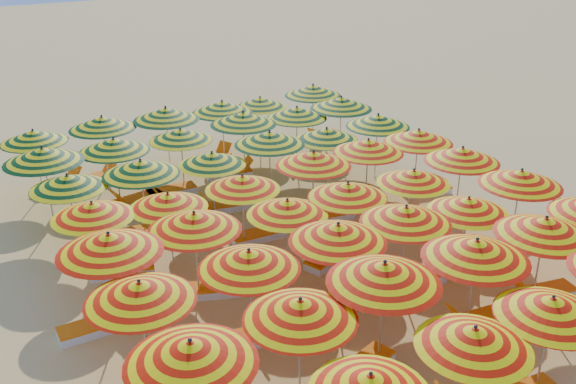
# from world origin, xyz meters

# --- Properties ---
(ground) EXTENTS (120.00, 120.00, 0.00)m
(ground) POSITION_xyz_m (0.00, 0.00, 0.00)
(ground) COLOR tan
(ground) RESTS_ON ground
(umbrella_2) EXTENTS (2.85, 2.85, 2.30)m
(umbrella_2) POSITION_xyz_m (-0.98, -7.71, 2.02)
(umbrella_2) COLOR silver
(umbrella_2) RESTS_ON ground
(umbrella_3) EXTENTS (2.76, 2.76, 2.34)m
(umbrella_3) POSITION_xyz_m (1.00, -7.81, 2.06)
(umbrella_3) COLOR silver
(umbrella_3) RESTS_ON ground
(umbrella_6) EXTENTS (2.47, 2.47, 2.50)m
(umbrella_6) POSITION_xyz_m (-5.64, -5.67, 2.20)
(umbrella_6) COLOR silver
(umbrella_6) RESTS_ON ground
(umbrella_7) EXTENTS (2.87, 2.87, 2.41)m
(umbrella_7) POSITION_xyz_m (-3.29, -5.44, 2.12)
(umbrella_7) COLOR silver
(umbrella_7) RESTS_ON ground
(umbrella_8) EXTENTS (3.04, 3.04, 2.58)m
(umbrella_8) POSITION_xyz_m (-1.22, -5.40, 2.27)
(umbrella_8) COLOR silver
(umbrella_8) RESTS_ON ground
(umbrella_9) EXTENTS (2.61, 2.61, 2.55)m
(umbrella_9) POSITION_xyz_m (1.19, -5.63, 2.25)
(umbrella_9) COLOR silver
(umbrella_9) RESTS_ON ground
(umbrella_10) EXTENTS (3.15, 3.15, 2.52)m
(umbrella_10) POSITION_xyz_m (3.47, -5.64, 2.22)
(umbrella_10) COLOR silver
(umbrella_10) RESTS_ON ground
(umbrella_12) EXTENTS (2.74, 2.74, 2.42)m
(umbrella_12) POSITION_xyz_m (-5.72, -3.27, 2.13)
(umbrella_12) COLOR silver
(umbrella_12) RESTS_ON ground
(umbrella_13) EXTENTS (2.34, 2.34, 2.43)m
(umbrella_13) POSITION_xyz_m (-3.25, -3.27, 2.14)
(umbrella_13) COLOR silver
(umbrella_13) RESTS_ON ground
(umbrella_14) EXTENTS (3.04, 3.04, 2.49)m
(umbrella_14) POSITION_xyz_m (-0.92, -3.32, 2.19)
(umbrella_14) COLOR silver
(umbrella_14) RESTS_ON ground
(umbrella_15) EXTENTS (3.06, 3.06, 2.45)m
(umbrella_15) POSITION_xyz_m (1.14, -3.32, 2.16)
(umbrella_15) COLOR silver
(umbrella_15) RESTS_ON ground
(umbrella_16) EXTENTS (2.85, 2.85, 2.28)m
(umbrella_16) POSITION_xyz_m (3.15, -3.50, 2.01)
(umbrella_16) COLOR silver
(umbrella_16) RESTS_ON ground
(umbrella_17) EXTENTS (2.43, 2.43, 2.49)m
(umbrella_17) POSITION_xyz_m (5.48, -3.20, 2.19)
(umbrella_17) COLOR silver
(umbrella_17) RESTS_ON ground
(umbrella_18) EXTENTS (3.18, 3.18, 2.56)m
(umbrella_18) POSITION_xyz_m (-5.70, -1.17, 2.25)
(umbrella_18) COLOR silver
(umbrella_18) RESTS_ON ground
(umbrella_19) EXTENTS (2.54, 2.54, 2.47)m
(umbrella_19) POSITION_xyz_m (-3.56, -0.99, 2.17)
(umbrella_19) COLOR silver
(umbrella_19) RESTS_ON ground
(umbrella_20) EXTENTS (2.62, 2.62, 2.29)m
(umbrella_20) POSITION_xyz_m (-1.02, -1.17, 2.02)
(umbrella_20) COLOR silver
(umbrella_20) RESTS_ON ground
(umbrella_21) EXTENTS (2.74, 2.74, 2.35)m
(umbrella_21) POSITION_xyz_m (0.91, -1.18, 2.07)
(umbrella_21) COLOR silver
(umbrella_21) RESTS_ON ground
(umbrella_22) EXTENTS (2.25, 2.25, 2.28)m
(umbrella_22) POSITION_xyz_m (3.24, -1.23, 2.00)
(umbrella_22) COLOR silver
(umbrella_22) RESTS_ON ground
(umbrella_23) EXTENTS (2.96, 2.96, 2.49)m
(umbrella_23) POSITION_xyz_m (5.41, -0.98, 2.19)
(umbrella_23) COLOR silver
(umbrella_23) RESTS_ON ground
(umbrella_24) EXTENTS (2.59, 2.59, 2.28)m
(umbrella_24) POSITION_xyz_m (-5.44, 1.31, 2.01)
(umbrella_24) COLOR silver
(umbrella_24) RESTS_ON ground
(umbrella_25) EXTENTS (2.42, 2.42, 2.26)m
(umbrella_25) POSITION_xyz_m (-3.51, 0.90, 1.99)
(umbrella_25) COLOR silver
(umbrella_25) RESTS_ON ground
(umbrella_26) EXTENTS (2.62, 2.62, 2.30)m
(umbrella_26) POSITION_xyz_m (-1.27, 0.90, 2.02)
(umbrella_26) COLOR silver
(umbrella_26) RESTS_ON ground
(umbrella_27) EXTENTS (3.00, 3.00, 2.48)m
(umbrella_27) POSITION_xyz_m (1.28, 1.12, 2.18)
(umbrella_27) COLOR silver
(umbrella_27) RESTS_ON ground
(umbrella_28) EXTENTS (2.99, 2.99, 2.45)m
(umbrella_28) POSITION_xyz_m (3.45, 1.22, 2.16)
(umbrella_28) COLOR silver
(umbrella_28) RESTS_ON ground
(umbrella_29) EXTENTS (2.60, 2.60, 2.48)m
(umbrella_29) POSITION_xyz_m (5.45, 1.08, 2.18)
(umbrella_29) COLOR silver
(umbrella_29) RESTS_ON ground
(umbrella_30) EXTENTS (2.58, 2.58, 2.32)m
(umbrella_30) POSITION_xyz_m (-5.54, 3.47, 2.04)
(umbrella_30) COLOR silver
(umbrella_30) RESTS_ON ground
(umbrella_31) EXTENTS (2.57, 2.57, 2.45)m
(umbrella_31) POSITION_xyz_m (-3.46, 3.20, 2.15)
(umbrella_31) COLOR silver
(umbrella_31) RESTS_ON ground
(umbrella_32) EXTENTS (2.78, 2.78, 2.26)m
(umbrella_32) POSITION_xyz_m (-1.17, 3.19, 1.99)
(umbrella_32) COLOR silver
(umbrella_32) RESTS_ON ground
(umbrella_33) EXTENTS (2.68, 2.68, 2.50)m
(umbrella_33) POSITION_xyz_m (1.05, 3.44, 2.20)
(umbrella_33) COLOR silver
(umbrella_33) RESTS_ON ground
(umbrella_34) EXTENTS (2.42, 2.42, 2.34)m
(umbrella_34) POSITION_xyz_m (3.15, 3.16, 2.06)
(umbrella_34) COLOR silver
(umbrella_34) RESTS_ON ground
(umbrella_35) EXTENTS (2.42, 2.42, 2.47)m
(umbrella_35) POSITION_xyz_m (5.40, 3.19, 2.17)
(umbrella_35) COLOR silver
(umbrella_35) RESTS_ON ground
(umbrella_36) EXTENTS (2.88, 2.88, 2.58)m
(umbrella_36) POSITION_xyz_m (-5.78, 5.44, 2.27)
(umbrella_36) COLOR silver
(umbrella_36) RESTS_ON ground
(umbrella_37) EXTENTS (3.00, 3.00, 2.45)m
(umbrella_37) POSITION_xyz_m (-3.55, 5.58, 2.15)
(umbrella_37) COLOR silver
(umbrella_37) RESTS_ON ground
(umbrella_38) EXTENTS (2.53, 2.53, 2.33)m
(umbrella_38) POSITION_xyz_m (-1.18, 5.73, 2.05)
(umbrella_38) COLOR silver
(umbrella_38) RESTS_ON ground
(umbrella_39) EXTENTS (2.52, 2.52, 2.56)m
(umbrella_39) POSITION_xyz_m (1.25, 5.72, 2.25)
(umbrella_39) COLOR silver
(umbrella_39) RESTS_ON ground
(umbrella_40) EXTENTS (2.60, 2.60, 2.42)m
(umbrella_40) POSITION_xyz_m (3.48, 5.66, 2.13)
(umbrella_40) COLOR silver
(umbrella_40) RESTS_ON ground
(umbrella_41) EXTENTS (2.45, 2.45, 2.58)m
(umbrella_41) POSITION_xyz_m (5.42, 5.51, 2.27)
(umbrella_41) COLOR silver
(umbrella_41) RESTS_ON ground
(umbrella_42) EXTENTS (2.66, 2.66, 2.38)m
(umbrella_42) POSITION_xyz_m (-5.59, 7.99, 2.10)
(umbrella_42) COLOR silver
(umbrella_42) RESTS_ON ground
(umbrella_43) EXTENTS (2.68, 2.68, 2.51)m
(umbrella_43) POSITION_xyz_m (-3.25, 7.94, 2.21)
(umbrella_43) COLOR silver
(umbrella_43) RESTS_ON ground
(umbrella_44) EXTENTS (3.17, 3.17, 2.59)m
(umbrella_44) POSITION_xyz_m (-0.98, 7.60, 2.28)
(umbrella_44) COLOR silver
(umbrella_44) RESTS_ON ground
(umbrella_45) EXTENTS (2.58, 2.58, 2.50)m
(umbrella_45) POSITION_xyz_m (1.29, 7.59, 2.20)
(umbrella_45) COLOR silver
(umbrella_45) RESTS_ON ground
(umbrella_46) EXTENTS (2.61, 2.61, 2.29)m
(umbrella_46) POSITION_xyz_m (3.19, 8.01, 2.01)
(umbrella_46) COLOR silver
(umbrella_46) RESTS_ON ground
(umbrella_47) EXTENTS (2.73, 2.73, 2.53)m
(umbrella_47) POSITION_xyz_m (5.60, 7.81, 2.22)
(umbrella_47) COLOR silver
(umbrella_47) RESTS_ON ground
(lounger_5) EXTENTS (1.83, 1.04, 0.69)m
(lounger_5) POSITION_xyz_m (-1.81, -5.53, 0.15)
(lounger_5) COLOR white
(lounger_5) RESTS_ON ground
(lounger_6) EXTENTS (1.79, 0.81, 0.69)m
(lounger_6) POSITION_xyz_m (1.69, -5.55, 0.15)
(lounger_6) COLOR white
(lounger_6) RESTS_ON ground
(lounger_7) EXTENTS (1.81, 0.92, 0.69)m
(lounger_7) POSITION_xyz_m (3.98, -5.54, 0.15)
(lounger_7) COLOR white
(lounger_7) RESTS_ON ground
(lounger_8) EXTENTS (1.76, 0.66, 0.69)m
(lounger_8) POSITION_xyz_m (-5.12, -3.35, 0.15)
(lounger_8) COLOR white
(lounger_8) RESTS_ON ground
(lounger_9) EXTENTS (1.80, 0.84, 0.69)m
(lounger_9) POSITION_xyz_m (-3.76, -3.26, 0.15)
(lounger_9) COLOR white
(lounger_9) RESTS_ON ground
(lounger_10) EXTENTS (1.82, 1.18, 0.69)m
(lounger_10) POSITION_xyz_m (-0.33, -3.08, 0.15)
(lounger_10) COLOR white
(lounger_10) RESTS_ON ground
(lounger_11) EXTENTS (1.83, 1.16, 0.69)m
(lounger_11) POSITION_xyz_m (1.65, -3.17, 0.15)
(lounger_11) COLOR white
(lounger_11) RESTS_ON ground
(lounger_12) EXTENTS (1.75, 0.64, 0.69)m
(lounger_12) POSITION_xyz_m (3.65, -3.68, 0.15)
(lounger_12) COLOR white
(lounger_12) RESTS_ON ground
(lounger_13) EXTENTS (1.75, 0.64, 0.69)m
(lounger_13) POSITION_xyz_m (4.88, -3.26, 0.15)
(lounger_13) COLOR white
(lounger_13) RESTS_ON ground
(lounger_14) EXTENTS (1.74, 0.61, 0.69)m
(lounger_14) POSITION_xyz_m (-6.21, -1.09, 0.15)
(lounger_14) COLOR white
(lounger_14) RESTS_ON ground
(lounger_15) EXTENTS (1.82, 1.18, 0.69)m
(lounger_15) POSITION_xyz_m (-2.96, -1.12, 0.15)
(lounger_15) COLOR white
(lounger_15) RESTS_ON ground
(lounger_16) EXTENTS (1.83, 1.12, 0.69)m
(lounger_16) POSITION_xyz_m (0.32, -1.23, 0.15)
(lounger_16) COLOR white
(lounger_16) RESTS_ON ground
(lounger_17) EXTENTS (1.76, 0.65, 0.69)m
(lounger_17) POSITION_xyz_m (4.81, -1.07, 0.15)
(lounger_17) COLOR white
(lounger_17) RESTS_ON ground
(lounger_18) EXTENTS (1.83, 1.09, 0.69)m
(lounger_18) POSITION_xyz_m (-4.93, 1.15, 0.15)
(lounger_18) COLOR white
(lounger_18) RESTS_ON ground
(lounger_19) EXTENTS (1.76, 0.67, 0.69)m
(lounger_19) POSITION_xyz_m (-0.67, 1.04, 0.15)
(lounger_19) COLOR white
(lounger_19) RESTS_ON ground
(lounger_20) EXTENTS (1.80, 0.82, 0.69)m
(lounger_20) POSITION_xyz_m (1.88, 1.06, 0.15)
(lounger_20) COLOR white
(lounger_20) RESTS_ON ground
(lounger_21) EXTENTS (1.75, 0.63, 0.69)m
(lounger_21) POSITION_xyz_m (2.95, 1.23, 0.15)
(lounger_21) COLOR white
(lounger_21) RESTS_ON ground
(lounger_22) EXTENTS (1.82, 1.01, 0.69)m
(lounger_22) POSITION_xyz_m (5.96, 1.03, 0.15)
(lounger_22) COLOR white
(lounger_22) RESTS_ON ground
(lounger_23) EXTENTS (1.78, 0.73, 0.69)m
(lounger_23) POSITION_xyz_m (-3.96, 3.07, 0.15)
(lounger_23) COLOR white
(lounger_23) RESTS_ON ground
(lounger_24) EXTENTS (1.81, 0.89, 0.69)m
(lounger_24) POSITION_xyz_m (-0.66, 3.42, 0.15)
(lounger_24) COLOR white
(lounger_24) RESTS_ON ground
(lounger_25) EXTENTS (1.82, 0.97, 0.69)m
(lounger_25) POSITION_xyz_m (0.45, 3.62, 0.15)
(lounger_25) COLOR white
(lounger_25) RESTS_ON ground
(lounger_26) EXTENTS (1.81, 0.89, 0.69)m
(lounger_26) POSITION_xyz_m (-3.05, 5.43, 0.15)
(lounger_26) COLOR white
(lounger_26) RESTS_ON ground
(lounger_27) EXTENTS (1.77, 0.69, 0.69)m
(lounger_27) POSITION_xyz_m (-1.78, 5.56, 0.15)
(lounger_27) COLOR white
(lounger_27) RESTS_ON ground
(lounger_28) EXTENTS (1.81, 0.90, 0.69)m
(lounger_28) POSITION_xyz_m (0.75, 5.94, 0.15)
(lounger_28) COLOR white
(lounger_28) RESTS_ON ground
(lounger_29) EXTENTS (1.82, 0.93, 0.69)m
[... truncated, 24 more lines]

